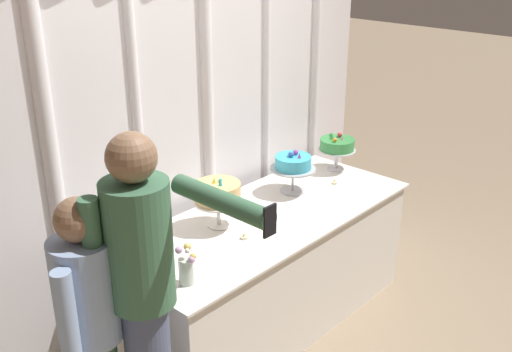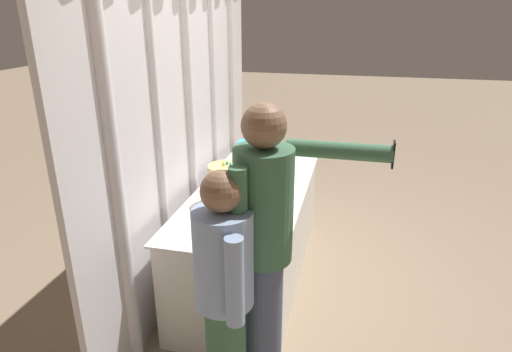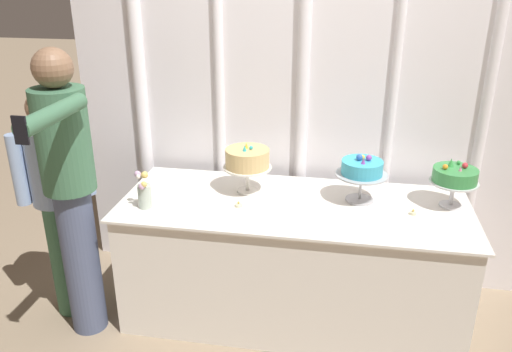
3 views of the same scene
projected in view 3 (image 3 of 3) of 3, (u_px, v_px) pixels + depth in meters
The scene contains 11 objects.
ground_plane at pixel (289, 322), 3.27m from camera, with size 24.00×24.00×0.00m, color gray.
draped_curtain at pixel (301, 64), 3.25m from camera, with size 3.11×0.17×2.79m.
cake_table at pixel (292, 260), 3.21m from camera, with size 2.07×0.83×0.79m.
cake_display_leftmost at pixel (247, 160), 3.14m from camera, with size 0.30×0.30×0.32m.
cake_display_center at pixel (362, 170), 3.02m from camera, with size 0.31×0.31×0.29m.
cake_display_rightmost at pixel (455, 177), 2.95m from camera, with size 0.28×0.28×0.29m.
flower_vase at pixel (144, 193), 2.97m from camera, with size 0.09×0.10×0.23m.
tealight_far_left at pixel (239, 205), 3.02m from camera, with size 0.04×0.04×0.03m.
tealight_near_left at pixel (413, 213), 2.92m from camera, with size 0.04×0.04×0.03m.
guest_man_dark_suit at pixel (57, 197), 3.10m from camera, with size 0.39×0.39×1.46m.
guest_man_pink_jacket at pixel (69, 184), 2.86m from camera, with size 0.43×0.78×1.72m.
Camera 3 is at (0.26, -2.66, 2.11)m, focal length 36.09 mm.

